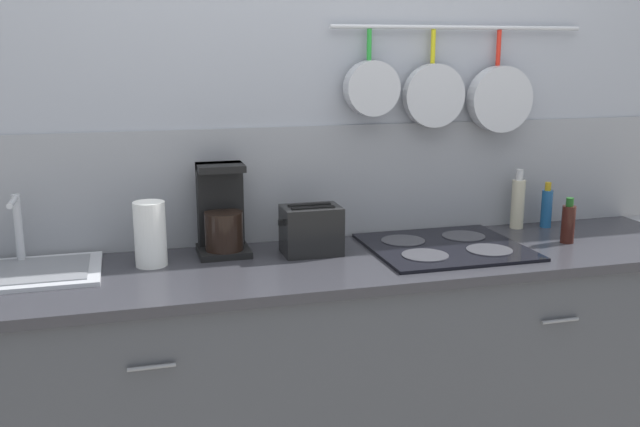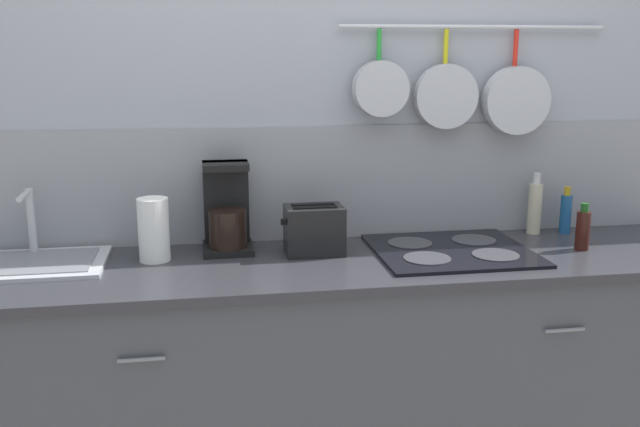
% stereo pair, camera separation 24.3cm
% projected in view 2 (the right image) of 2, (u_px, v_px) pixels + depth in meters
% --- Properties ---
extents(wall_back, '(7.20, 0.15, 2.60)m').
position_uv_depth(wall_back, '(329.00, 138.00, 2.73)').
color(wall_back, '#999EA8').
rests_on(wall_back, ground_plane).
extents(cabinet_base, '(2.73, 0.59, 0.85)m').
position_uv_depth(cabinet_base, '(344.00, 381.00, 2.59)').
color(cabinet_base, '#3F4247').
rests_on(cabinet_base, ground_plane).
extents(countertop, '(2.77, 0.61, 0.03)m').
position_uv_depth(countertop, '(345.00, 265.00, 2.49)').
color(countertop, '#2D2D33').
rests_on(countertop, cabinet_base).
extents(sink_basin, '(0.53, 0.36, 0.24)m').
position_uv_depth(sink_basin, '(26.00, 261.00, 2.41)').
color(sink_basin, '#B7BABF').
rests_on(sink_basin, countertop).
extents(paper_towel_roll, '(0.11, 0.11, 0.22)m').
position_uv_depth(paper_towel_roll, '(154.00, 230.00, 2.46)').
color(paper_towel_roll, white).
rests_on(paper_towel_roll, countertop).
extents(coffee_maker, '(0.18, 0.18, 0.32)m').
position_uv_depth(coffee_maker, '(227.00, 215.00, 2.59)').
color(coffee_maker, black).
rests_on(coffee_maker, countertop).
extents(toaster, '(0.22, 0.15, 0.18)m').
position_uv_depth(toaster, '(314.00, 230.00, 2.55)').
color(toaster, black).
rests_on(toaster, countertop).
extents(cooktop, '(0.56, 0.51, 0.01)m').
position_uv_depth(cooktop, '(451.00, 250.00, 2.59)').
color(cooktop, black).
rests_on(cooktop, countertop).
extents(bottle_vinegar, '(0.05, 0.05, 0.24)m').
position_uv_depth(bottle_vinegar, '(535.00, 207.00, 2.83)').
color(bottle_vinegar, '#BFB799').
rests_on(bottle_vinegar, countertop).
extents(bottle_sesame_oil, '(0.05, 0.05, 0.17)m').
position_uv_depth(bottle_sesame_oil, '(583.00, 229.00, 2.60)').
color(bottle_sesame_oil, '#33140F').
rests_on(bottle_sesame_oil, countertop).
extents(bottle_hot_sauce, '(0.05, 0.05, 0.19)m').
position_uv_depth(bottle_hot_sauce, '(566.00, 213.00, 2.84)').
color(bottle_hot_sauce, navy).
rests_on(bottle_hot_sauce, countertop).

